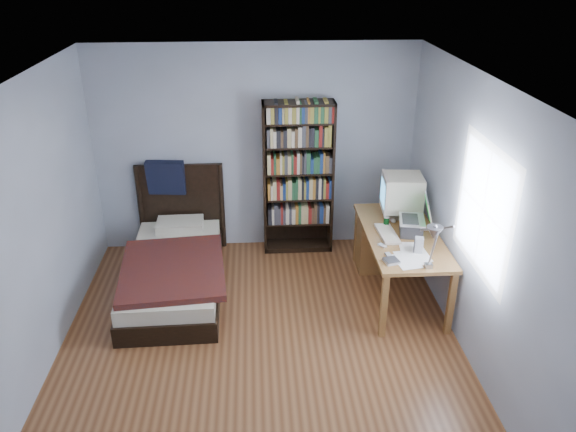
{
  "coord_description": "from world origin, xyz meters",
  "views": [
    {
      "loc": [
        -0.01,
        -4.29,
        3.42
      ],
      "look_at": [
        0.31,
        0.8,
        0.99
      ],
      "focal_mm": 35.0,
      "sensor_mm": 36.0,
      "label": 1
    }
  ],
  "objects_px": {
    "speaker": "(419,245)",
    "desk_lamp": "(434,236)",
    "bed": "(175,265)",
    "bookshelf": "(298,178)",
    "soda_can": "(386,222)",
    "desk": "(390,241)",
    "laptop": "(413,224)",
    "crt_monitor": "(401,193)",
    "keyboard": "(387,234)"
  },
  "relations": [
    {
      "from": "desk",
      "to": "keyboard",
      "type": "relative_size",
      "value": 3.57
    },
    {
      "from": "speaker",
      "to": "bed",
      "type": "height_order",
      "value": "bed"
    },
    {
      "from": "soda_can",
      "to": "crt_monitor",
      "type": "bearing_deg",
      "value": 51.05
    },
    {
      "from": "speaker",
      "to": "bookshelf",
      "type": "bearing_deg",
      "value": 139.95
    },
    {
      "from": "bookshelf",
      "to": "soda_can",
      "type": "bearing_deg",
      "value": -47.05
    },
    {
      "from": "keyboard",
      "to": "soda_can",
      "type": "height_order",
      "value": "soda_can"
    },
    {
      "from": "laptop",
      "to": "speaker",
      "type": "relative_size",
      "value": 2.56
    },
    {
      "from": "desk",
      "to": "speaker",
      "type": "distance_m",
      "value": 0.93
    },
    {
      "from": "soda_can",
      "to": "speaker",
      "type": "bearing_deg",
      "value": -71.91
    },
    {
      "from": "crt_monitor",
      "to": "laptop",
      "type": "xyz_separation_m",
      "value": [
        0.04,
        -0.43,
        -0.16
      ]
    },
    {
      "from": "laptop",
      "to": "desk_lamp",
      "type": "distance_m",
      "value": 1.19
    },
    {
      "from": "speaker",
      "to": "bed",
      "type": "bearing_deg",
      "value": 178.99
    },
    {
      "from": "desk",
      "to": "soda_can",
      "type": "height_order",
      "value": "soda_can"
    },
    {
      "from": "desk",
      "to": "keyboard",
      "type": "distance_m",
      "value": 0.59
    },
    {
      "from": "desk",
      "to": "bookshelf",
      "type": "bearing_deg",
      "value": 146.07
    },
    {
      "from": "laptop",
      "to": "desk_lamp",
      "type": "height_order",
      "value": "desk_lamp"
    },
    {
      "from": "desk_lamp",
      "to": "bookshelf",
      "type": "bearing_deg",
      "value": 113.15
    },
    {
      "from": "desk_lamp",
      "to": "soda_can",
      "type": "relative_size",
      "value": 6.34
    },
    {
      "from": "crt_monitor",
      "to": "bookshelf",
      "type": "distance_m",
      "value": 1.27
    },
    {
      "from": "soda_can",
      "to": "desk",
      "type": "bearing_deg",
      "value": 62.95
    },
    {
      "from": "desk",
      "to": "crt_monitor",
      "type": "distance_m",
      "value": 0.59
    },
    {
      "from": "desk_lamp",
      "to": "soda_can",
      "type": "bearing_deg",
      "value": 93.4
    },
    {
      "from": "keyboard",
      "to": "bed",
      "type": "distance_m",
      "value": 2.34
    },
    {
      "from": "desk_lamp",
      "to": "speaker",
      "type": "xyz_separation_m",
      "value": [
        0.11,
        0.7,
        -0.46
      ]
    },
    {
      "from": "desk_lamp",
      "to": "bookshelf",
      "type": "distance_m",
      "value": 2.43
    },
    {
      "from": "crt_monitor",
      "to": "desk_lamp",
      "type": "height_order",
      "value": "desk_lamp"
    },
    {
      "from": "soda_can",
      "to": "bookshelf",
      "type": "xyz_separation_m",
      "value": [
        -0.87,
        0.93,
        0.15
      ]
    },
    {
      "from": "bed",
      "to": "bookshelf",
      "type": "bearing_deg",
      "value": 29.37
    },
    {
      "from": "speaker",
      "to": "desk_lamp",
      "type": "bearing_deg",
      "value": -84.31
    },
    {
      "from": "keyboard",
      "to": "speaker",
      "type": "distance_m",
      "value": 0.44
    },
    {
      "from": "desk",
      "to": "soda_can",
      "type": "xyz_separation_m",
      "value": [
        -0.13,
        -0.26,
        0.37
      ]
    },
    {
      "from": "desk_lamp",
      "to": "bed",
      "type": "xyz_separation_m",
      "value": [
        -2.37,
        1.41,
        -1.02
      ]
    },
    {
      "from": "laptop",
      "to": "speaker",
      "type": "height_order",
      "value": "laptop"
    },
    {
      "from": "bookshelf",
      "to": "desk_lamp",
      "type": "bearing_deg",
      "value": -66.85
    },
    {
      "from": "laptop",
      "to": "desk",
      "type": "bearing_deg",
      "value": 103.46
    },
    {
      "from": "speaker",
      "to": "soda_can",
      "type": "height_order",
      "value": "speaker"
    },
    {
      "from": "laptop",
      "to": "bookshelf",
      "type": "distance_m",
      "value": 1.58
    },
    {
      "from": "desk",
      "to": "desk_lamp",
      "type": "relative_size",
      "value": 2.31
    },
    {
      "from": "soda_can",
      "to": "bed",
      "type": "relative_size",
      "value": 0.05
    },
    {
      "from": "keyboard",
      "to": "bed",
      "type": "xyz_separation_m",
      "value": [
        -2.27,
        0.33,
        -0.49
      ]
    },
    {
      "from": "keyboard",
      "to": "speaker",
      "type": "xyz_separation_m",
      "value": [
        0.22,
        -0.38,
        0.07
      ]
    },
    {
      "from": "soda_can",
      "to": "bookshelf",
      "type": "bearing_deg",
      "value": 132.95
    },
    {
      "from": "soda_can",
      "to": "bookshelf",
      "type": "distance_m",
      "value": 1.28
    },
    {
      "from": "laptop",
      "to": "bookshelf",
      "type": "xyz_separation_m",
      "value": [
        -1.11,
        1.12,
        0.09
      ]
    },
    {
      "from": "desk",
      "to": "soda_can",
      "type": "distance_m",
      "value": 0.47
    },
    {
      "from": "crt_monitor",
      "to": "speaker",
      "type": "distance_m",
      "value": 0.86
    },
    {
      "from": "laptop",
      "to": "speaker",
      "type": "distance_m",
      "value": 0.4
    },
    {
      "from": "desk_lamp",
      "to": "soda_can",
      "type": "xyz_separation_m",
      "value": [
        -0.08,
        1.28,
        -0.49
      ]
    },
    {
      "from": "bookshelf",
      "to": "desk",
      "type": "bearing_deg",
      "value": -33.93
    },
    {
      "from": "desk_lamp",
      "to": "bookshelf",
      "type": "xyz_separation_m",
      "value": [
        -0.95,
        2.21,
        -0.34
      ]
    }
  ]
}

